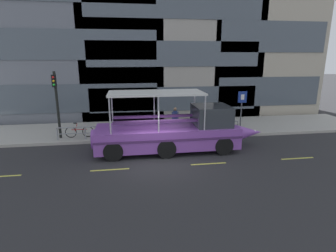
{
  "coord_description": "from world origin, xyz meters",
  "views": [
    {
      "loc": [
        -1.46,
        -13.05,
        5.17
      ],
      "look_at": [
        0.78,
        1.62,
        1.3
      ],
      "focal_mm": 28.7,
      "sensor_mm": 36.0,
      "label": 1
    }
  ],
  "objects_px": {
    "parking_sign": "(242,104)",
    "pedestrian_mid_left": "(175,117)",
    "pedestrian_near_bow": "(207,113)",
    "traffic_light_pole": "(56,99)",
    "leaned_bicycle": "(79,132)",
    "duck_tour_boat": "(177,132)"
  },
  "relations": [
    {
      "from": "parking_sign",
      "to": "pedestrian_near_bow",
      "type": "xyz_separation_m",
      "value": [
        -2.07,
        1.11,
        -0.78
      ]
    },
    {
      "from": "parking_sign",
      "to": "duck_tour_boat",
      "type": "xyz_separation_m",
      "value": [
        -4.92,
        -2.64,
        -0.96
      ]
    },
    {
      "from": "pedestrian_mid_left",
      "to": "parking_sign",
      "type": "bearing_deg",
      "value": -11.17
    },
    {
      "from": "duck_tour_boat",
      "to": "pedestrian_near_bow",
      "type": "bearing_deg",
      "value": 52.81
    },
    {
      "from": "traffic_light_pole",
      "to": "duck_tour_boat",
      "type": "xyz_separation_m",
      "value": [
        6.93,
        -2.75,
        -1.6
      ]
    },
    {
      "from": "traffic_light_pole",
      "to": "leaned_bicycle",
      "type": "relative_size",
      "value": 2.37
    },
    {
      "from": "traffic_light_pole",
      "to": "pedestrian_mid_left",
      "type": "distance_m",
      "value": 7.65
    },
    {
      "from": "parking_sign",
      "to": "leaned_bicycle",
      "type": "xyz_separation_m",
      "value": [
        -10.67,
        0.1,
        -1.48
      ]
    },
    {
      "from": "parking_sign",
      "to": "pedestrian_mid_left",
      "type": "distance_m",
      "value": 4.57
    },
    {
      "from": "duck_tour_boat",
      "to": "pedestrian_near_bow",
      "type": "height_order",
      "value": "duck_tour_boat"
    },
    {
      "from": "leaned_bicycle",
      "to": "pedestrian_near_bow",
      "type": "xyz_separation_m",
      "value": [
        8.6,
        1.02,
        0.69
      ]
    },
    {
      "from": "leaned_bicycle",
      "to": "duck_tour_boat",
      "type": "height_order",
      "value": "duck_tour_boat"
    },
    {
      "from": "traffic_light_pole",
      "to": "pedestrian_mid_left",
      "type": "height_order",
      "value": "traffic_light_pole"
    },
    {
      "from": "duck_tour_boat",
      "to": "pedestrian_near_bow",
      "type": "xyz_separation_m",
      "value": [
        2.85,
        3.76,
        0.17
      ]
    },
    {
      "from": "leaned_bicycle",
      "to": "pedestrian_mid_left",
      "type": "distance_m",
      "value": 6.35
    },
    {
      "from": "pedestrian_near_bow",
      "to": "parking_sign",
      "type": "bearing_deg",
      "value": -28.24
    },
    {
      "from": "parking_sign",
      "to": "leaned_bicycle",
      "type": "height_order",
      "value": "parking_sign"
    },
    {
      "from": "leaned_bicycle",
      "to": "pedestrian_near_bow",
      "type": "relative_size",
      "value": 0.99
    },
    {
      "from": "duck_tour_boat",
      "to": "pedestrian_mid_left",
      "type": "distance_m",
      "value": 3.55
    },
    {
      "from": "parking_sign",
      "to": "pedestrian_mid_left",
      "type": "relative_size",
      "value": 1.7
    },
    {
      "from": "pedestrian_mid_left",
      "to": "pedestrian_near_bow",
      "type": "bearing_deg",
      "value": 6.04
    },
    {
      "from": "pedestrian_near_bow",
      "to": "pedestrian_mid_left",
      "type": "relative_size",
      "value": 1.11
    }
  ]
}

